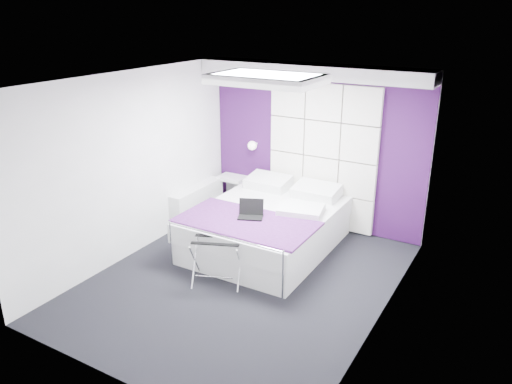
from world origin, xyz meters
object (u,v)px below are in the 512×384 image
at_px(radiator, 197,204).
at_px(laptop, 252,213).
at_px(wall_lamp, 253,145).
at_px(luggage_rack, 217,261).
at_px(nightstand, 232,178).
at_px(bed, 267,226).

xyz_separation_m(radiator, laptop, (1.48, -0.70, 0.40)).
relative_size(wall_lamp, luggage_rack, 0.24).
bearing_deg(laptop, wall_lamp, 96.75).
relative_size(nightstand, laptop, 1.41).
distance_m(radiator, nightstand, 0.81).
height_order(bed, laptop, laptop).
height_order(radiator, laptop, laptop).
bearing_deg(bed, luggage_rack, -92.97).
xyz_separation_m(radiator, luggage_rack, (1.42, -1.50, 0.00)).
bearing_deg(nightstand, wall_lamp, 5.71).
bearing_deg(radiator, bed, -11.11).
xyz_separation_m(wall_lamp, radiator, (-0.64, -0.76, -0.92)).
distance_m(wall_lamp, radiator, 1.35).
bearing_deg(wall_lamp, nightstand, -174.29).
xyz_separation_m(radiator, nightstand, (0.24, 0.72, 0.29)).
relative_size(bed, nightstand, 4.75).
height_order(radiator, nightstand, nightstand).
height_order(nightstand, luggage_rack, nightstand).
distance_m(bed, luggage_rack, 1.21).
xyz_separation_m(luggage_rack, laptop, (0.05, 0.80, 0.40)).
bearing_deg(radiator, nightstand, 71.57).
relative_size(radiator, laptop, 3.52).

